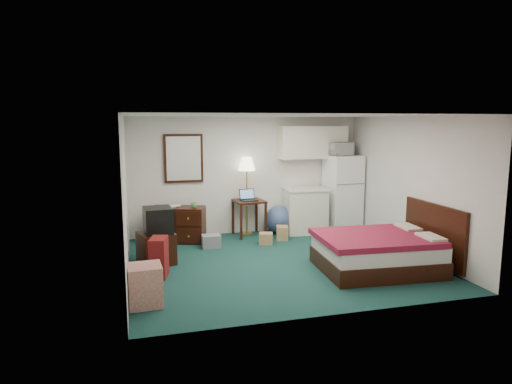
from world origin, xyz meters
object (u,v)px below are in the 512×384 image
object	(u,v)px
desk	(249,218)
bed	(377,253)
dresser	(178,224)
fridge	(342,193)
kitchen_counter	(305,211)
tv_stand	(156,248)
suitcase	(159,257)
floor_lamp	(247,196)

from	to	relation	value
desk	bed	bearing A→B (deg)	-68.07
dresser	fridge	bearing A→B (deg)	20.77
desk	kitchen_counter	distance (m)	1.25
desk	tv_stand	size ratio (longest dim) A/B	1.30
desk	suitcase	bearing A→B (deg)	-138.36
bed	tv_stand	xyz separation A→B (m)	(-3.44, 1.32, -0.02)
floor_lamp	bed	xyz separation A→B (m)	(1.45, -2.88, -0.54)
kitchen_counter	floor_lamp	bearing A→B (deg)	177.79
dresser	bed	size ratio (longest dim) A/B	0.57
floor_lamp	tv_stand	bearing A→B (deg)	-141.88
tv_stand	dresser	bearing A→B (deg)	53.49
kitchen_counter	suitcase	bearing A→B (deg)	-141.52
fridge	tv_stand	bearing A→B (deg)	-163.99
bed	tv_stand	bearing A→B (deg)	163.02
kitchen_counter	bed	xyz separation A→B (m)	(0.19, -2.71, -0.18)
tv_stand	desk	bearing A→B (deg)	20.18
bed	tv_stand	world-z (taller)	bed
suitcase	bed	bearing A→B (deg)	4.72
bed	desk	bearing A→B (deg)	121.45
fridge	tv_stand	world-z (taller)	fridge
kitchen_counter	fridge	xyz separation A→B (m)	(0.87, 0.00, 0.37)
fridge	floor_lamp	bearing A→B (deg)	172.86
desk	kitchen_counter	size ratio (longest dim) A/B	0.81
dresser	suitcase	distance (m)	2.11
dresser	floor_lamp	distance (m)	1.57
desk	fridge	bearing A→B (deg)	-6.90
dresser	suitcase	world-z (taller)	dresser
desk	tv_stand	xyz separation A→B (m)	(-2.01, -1.44, -0.11)
tv_stand	floor_lamp	bearing A→B (deg)	22.63
floor_lamp	tv_stand	distance (m)	2.59
bed	suitcase	world-z (taller)	suitcase
desk	kitchen_counter	bearing A→B (deg)	-7.90
fridge	tv_stand	size ratio (longest dim) A/B	2.85
kitchen_counter	bed	size ratio (longest dim) A/B	0.51
desk	fridge	distance (m)	2.17
dresser	floor_lamp	bearing A→B (deg)	28.74
desk	tv_stand	bearing A→B (deg)	-149.88
floor_lamp	fridge	size ratio (longest dim) A/B	1.00
floor_lamp	dresser	bearing A→B (deg)	-171.03
floor_lamp	suitcase	distance (m)	3.07
floor_lamp	suitcase	size ratio (longest dim) A/B	2.64
floor_lamp	suitcase	xyz separation A→B (m)	(-1.99, -2.29, -0.52)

